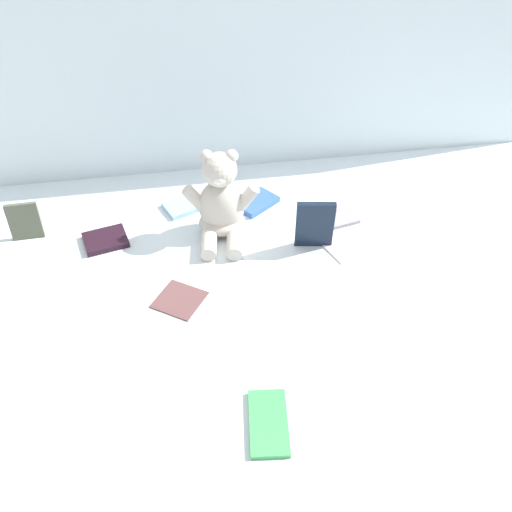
{
  "coord_description": "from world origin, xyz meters",
  "views": [
    {
      "loc": [
        -0.17,
        -1.03,
        0.93
      ],
      "look_at": [
        -0.02,
        -0.1,
        0.1
      ],
      "focal_mm": 39.8,
      "sensor_mm": 36.0,
      "label": 1
    }
  ],
  "objects": [
    {
      "name": "ground_plane",
      "position": [
        0.0,
        0.0,
        0.0
      ],
      "size": [
        3.2,
        3.2,
        0.0
      ],
      "primitive_type": "plane",
      "color": "silver"
    },
    {
      "name": "book_case_8",
      "position": [
        -0.17,
        0.24,
        0.01
      ],
      "size": [
        0.12,
        0.11,
        0.01
      ],
      "primitive_type": "cube",
      "rotation": [
        0.0,
        0.0,
        1.95
      ],
      "color": "#8DB9D7",
      "rests_on": "ground_plane"
    },
    {
      "name": "teddy_bear",
      "position": [
        -0.07,
        0.12,
        0.09
      ],
      "size": [
        0.2,
        0.18,
        0.24
      ],
      "rotation": [
        0.0,
        0.0,
        -0.14
      ],
      "color": "beige",
      "rests_on": "ground_plane"
    },
    {
      "name": "book_case_5",
      "position": [
        0.14,
        0.03,
        0.07
      ],
      "size": [
        0.1,
        0.04,
        0.14
      ],
      "primitive_type": "cube",
      "rotation": [
        0.1,
        0.0,
        -0.17
      ],
      "color": "#141F30",
      "rests_on": "ground_plane"
    },
    {
      "name": "book_case_3",
      "position": [
        0.24,
        0.01,
        0.0
      ],
      "size": [
        0.15,
        0.13,
        0.01
      ],
      "primitive_type": "cube",
      "rotation": [
        0.0,
        0.0,
        5.08
      ],
      "color": "white",
      "rests_on": "ground_plane"
    },
    {
      "name": "backdrop_drape",
      "position": [
        0.0,
        0.45,
        0.33
      ],
      "size": [
        1.89,
        0.03,
        0.67
      ],
      "primitive_type": "cube",
      "color": "silver",
      "rests_on": "ground_plane"
    },
    {
      "name": "book_case_6",
      "position": [
        0.22,
        0.12,
        0.01
      ],
      "size": [
        0.14,
        0.09,
        0.01
      ],
      "primitive_type": "cube",
      "rotation": [
        0.0,
        0.0,
        4.93
      ],
      "color": "#988D96",
      "rests_on": "ground_plane"
    },
    {
      "name": "book_case_7",
      "position": [
        -0.57,
        0.18,
        0.05
      ],
      "size": [
        0.08,
        0.03,
        0.1
      ],
      "primitive_type": "cube",
      "rotation": [
        -0.11,
        0.0,
        0.03
      ],
      "color": "#4C523F",
      "rests_on": "ground_plane"
    },
    {
      "name": "book_case_1",
      "position": [
        0.03,
        0.22,
        0.01
      ],
      "size": [
        0.13,
        0.13,
        0.02
      ],
      "primitive_type": "cube",
      "rotation": [
        0.0,
        0.0,
        2.21
      ],
      "color": "#365DAA",
      "rests_on": "ground_plane"
    },
    {
      "name": "book_case_2",
      "position": [
        -0.06,
        -0.46,
        0.01
      ],
      "size": [
        0.09,
        0.15,
        0.01
      ],
      "primitive_type": "cube",
      "rotation": [
        0.0,
        0.0,
        6.17
      ],
      "color": "#42A656",
      "rests_on": "ground_plane"
    },
    {
      "name": "book_case_0",
      "position": [
        -0.37,
        0.13,
        0.01
      ],
      "size": [
        0.12,
        0.11,
        0.02
      ],
      "primitive_type": "cube",
      "rotation": [
        0.0,
        0.0,
        1.81
      ],
      "color": "black",
      "rests_on": "ground_plane"
    },
    {
      "name": "book_case_4",
      "position": [
        -0.2,
        -0.11,
        0.0
      ],
      "size": [
        0.14,
        0.14,
        0.01
      ],
      "primitive_type": "cube",
      "rotation": [
        0.0,
        0.0,
        4.11
      ],
      "color": "brown",
      "rests_on": "ground_plane"
    }
  ]
}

